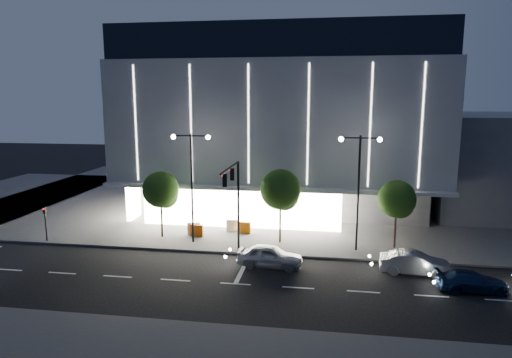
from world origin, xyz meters
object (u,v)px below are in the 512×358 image
object	(u,v)px
car_second	(415,263)
barrier_b	(194,228)
tree_left	(161,192)
tree_right	(397,201)
street_lamp_east	(359,176)
tree_mid	(281,192)
ped_signal_far	(45,220)
car_lead	(270,256)
barrier_a	(197,231)
car_third	(472,281)
traffic_mast	(234,191)
street_lamp_west	(192,172)
barrier_c	(244,228)
barrier_d	(233,225)

from	to	relation	value
car_second	barrier_b	xyz separation A→B (m)	(-17.18, 6.09, -0.11)
tree_left	tree_right	bearing A→B (deg)	-0.00
street_lamp_east	tree_mid	distance (m)	6.27
street_lamp_east	tree_right	world-z (taller)	street_lamp_east
tree_right	car_second	bearing A→B (deg)	-83.23
ped_signal_far	car_second	xyz separation A→B (m)	(28.62, -2.50, -1.13)
car_lead	barrier_a	bearing A→B (deg)	55.91
barrier_a	tree_left	bearing A→B (deg)	-166.77
tree_left	car_third	xyz separation A→B (m)	(22.56, -7.34, -3.42)
traffic_mast	car_second	xyz separation A→B (m)	(12.62, -1.34, -4.27)
car_second	ped_signal_far	bearing A→B (deg)	89.78
street_lamp_west	street_lamp_east	distance (m)	13.00
car_second	barrier_a	world-z (taller)	car_second
street_lamp_west	tree_mid	bearing A→B (deg)	8.26
traffic_mast	barrier_c	bearing A→B (deg)	92.99
street_lamp_west	tree_left	world-z (taller)	street_lamp_west
ped_signal_far	tree_right	bearing A→B (deg)	5.14
car_lead	barrier_b	bearing A→B (deg)	54.90
tree_left	barrier_a	distance (m)	4.44
ped_signal_far	barrier_c	world-z (taller)	ped_signal_far
traffic_mast	car_lead	bearing A→B (deg)	-28.74
street_lamp_east	barrier_a	bearing A→B (deg)	173.39
ped_signal_far	car_third	distance (m)	31.98
traffic_mast	barrier_d	distance (m)	7.75
barrier_a	barrier_d	distance (m)	3.37
car_third	barrier_d	size ratio (longest dim) A/B	3.87
barrier_c	barrier_a	bearing A→B (deg)	-155.36
tree_left	tree_right	distance (m)	19.00
street_lamp_east	traffic_mast	bearing A→B (deg)	-163.52
tree_left	car_second	distance (m)	20.49
traffic_mast	street_lamp_west	distance (m)	4.89
car_lead	barrier_d	size ratio (longest dim) A/B	4.19
barrier_c	barrier_d	size ratio (longest dim) A/B	1.00
barrier_b	street_lamp_east	bearing A→B (deg)	-18.76
car_third	tree_right	bearing A→B (deg)	22.54
traffic_mast	barrier_a	world-z (taller)	traffic_mast
ped_signal_far	barrier_a	size ratio (longest dim) A/B	2.73
ped_signal_far	barrier_c	bearing A→B (deg)	15.88
car_second	car_third	size ratio (longest dim) A/B	1.09
car_third	tree_left	bearing A→B (deg)	68.61
tree_mid	barrier_a	bearing A→B (deg)	176.00
street_lamp_west	tree_left	distance (m)	3.69
ped_signal_far	barrier_a	xyz separation A→B (m)	(11.86, 3.02, -1.24)
street_lamp_west	street_lamp_east	bearing A→B (deg)	0.00
street_lamp_west	barrier_d	bearing A→B (deg)	54.58
tree_mid	car_lead	bearing A→B (deg)	-92.43
ped_signal_far	car_second	bearing A→B (deg)	-5.00
car_lead	car_third	size ratio (longest dim) A/B	1.08
ped_signal_far	barrier_d	xyz separation A→B (m)	(14.54, 5.07, -1.24)
street_lamp_east	tree_left	bearing A→B (deg)	176.35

